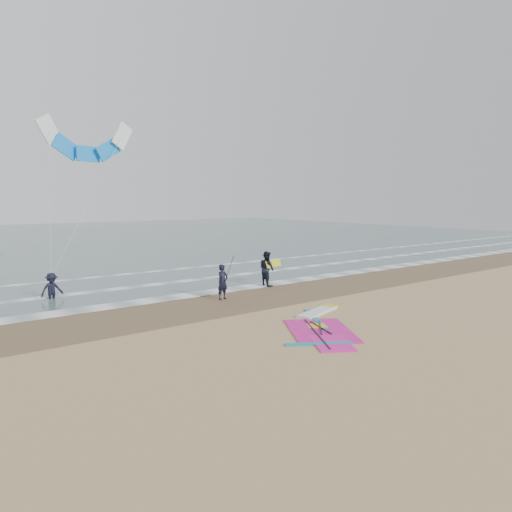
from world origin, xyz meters
TOP-DOWN VIEW (x-y plane):
  - ground at (0.00, 0.00)m, footprint 120.00×120.00m
  - sea_water at (0.00, 48.00)m, footprint 120.00×80.00m
  - wet_sand_band at (0.00, 6.00)m, footprint 120.00×5.00m
  - foam_waterline at (0.00, 10.44)m, footprint 120.00×9.15m
  - windsurf_rig at (-0.46, 0.24)m, footprint 5.39×5.10m
  - person_standing at (-0.97, 6.43)m, footprint 0.70×0.53m
  - person_walking at (2.92, 7.96)m, footprint 0.75×0.96m
  - person_wading at (-7.61, 11.39)m, footprint 1.15×0.78m
  - held_pole at (-0.67, 6.43)m, footprint 0.17×0.86m
  - carried_kiteboard at (3.32, 7.86)m, footprint 1.30×0.51m
  - surf_kite at (-4.14, 16.27)m, footprint 6.38×5.21m

SIDE VIEW (x-z plane):
  - ground at x=0.00m, z-range 0.00..0.00m
  - wet_sand_band at x=0.00m, z-range 0.00..0.01m
  - sea_water at x=0.00m, z-range 0.00..0.02m
  - foam_waterline at x=0.00m, z-range 0.02..0.04m
  - windsurf_rig at x=-0.46m, z-range -0.03..0.10m
  - person_wading at x=-7.61m, z-range 0.00..1.65m
  - person_standing at x=-0.97m, z-range 0.00..1.72m
  - person_walking at x=2.92m, z-range 0.00..1.96m
  - carried_kiteboard at x=3.32m, z-range 1.05..1.44m
  - held_pole at x=-0.67m, z-range 0.35..2.17m
  - surf_kite at x=-4.14m, z-range 3.84..12.40m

